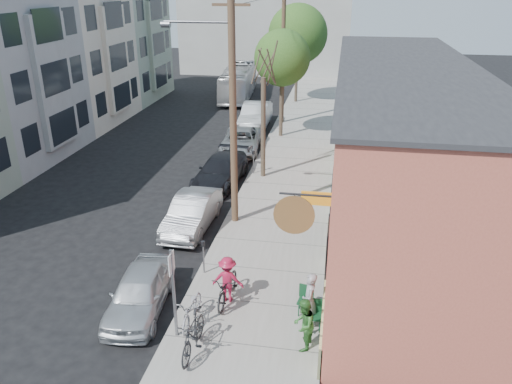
% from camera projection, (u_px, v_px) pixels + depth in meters
% --- Properties ---
extents(ground, '(120.00, 120.00, 0.00)m').
position_uv_depth(ground, '(149.00, 262.00, 18.36)').
color(ground, black).
extents(sidewalk, '(4.50, 58.00, 0.15)m').
position_uv_depth(sidewalk, '(294.00, 166.00, 27.63)').
color(sidewalk, gray).
rests_on(sidewalk, ground).
extents(cafe_building, '(6.60, 20.20, 6.61)m').
position_uv_depth(cafe_building, '(398.00, 148.00, 20.18)').
color(cafe_building, '#B55543').
rests_on(cafe_building, ground).
extents(apartment_row, '(6.30, 32.00, 9.00)m').
position_uv_depth(apartment_row, '(44.00, 68.00, 31.13)').
color(apartment_row, gray).
rests_on(apartment_row, ground).
extents(end_cap_building, '(18.00, 8.00, 12.00)m').
position_uv_depth(end_cap_building, '(267.00, 15.00, 54.37)').
color(end_cap_building, '#999A95').
rests_on(end_cap_building, ground).
extents(sign_post, '(0.07, 0.45, 2.80)m').
position_uv_depth(sign_post, '(173.00, 286.00, 13.71)').
color(sign_post, slate).
rests_on(sign_post, sidewalk).
extents(parking_meter_near, '(0.14, 0.14, 1.24)m').
position_uv_depth(parking_meter_near, '(203.00, 252.00, 17.10)').
color(parking_meter_near, slate).
rests_on(parking_meter_near, sidewalk).
extents(parking_meter_far, '(0.14, 0.14, 1.24)m').
position_uv_depth(parking_meter_far, '(253.00, 158.00, 26.02)').
color(parking_meter_far, slate).
rests_on(parking_meter_far, sidewalk).
extents(utility_pole_near, '(3.57, 0.28, 10.00)m').
position_uv_depth(utility_pole_near, '(231.00, 97.00, 19.16)').
color(utility_pole_near, '#503A28').
rests_on(utility_pole_near, sidewalk).
extents(utility_pole_far, '(1.80, 0.28, 10.00)m').
position_uv_depth(utility_pole_far, '(283.00, 47.00, 33.75)').
color(utility_pole_far, '#503A28').
rests_on(utility_pole_far, sidewalk).
extents(tree_bare, '(0.24, 0.24, 5.08)m').
position_uv_depth(tree_bare, '(263.00, 129.00, 25.02)').
color(tree_bare, '#44392C').
rests_on(tree_bare, sidewalk).
extents(tree_leafy_mid, '(3.48, 3.48, 6.72)m').
position_uv_depth(tree_leafy_mid, '(282.00, 58.00, 30.76)').
color(tree_leafy_mid, '#44392C').
rests_on(tree_leafy_mid, sidewalk).
extents(tree_leafy_far, '(4.75, 4.75, 7.78)m').
position_uv_depth(tree_leafy_far, '(298.00, 34.00, 39.74)').
color(tree_leafy_far, '#44392C').
rests_on(tree_leafy_far, sidewalk).
extents(patio_chair_a, '(0.58, 0.58, 0.88)m').
position_uv_depth(patio_chair_a, '(306.00, 301.00, 15.14)').
color(patio_chair_a, '#103A1F').
rests_on(patio_chair_a, sidewalk).
extents(patio_chair_b, '(0.53, 0.53, 0.88)m').
position_uv_depth(patio_chair_b, '(314.00, 316.00, 14.48)').
color(patio_chair_b, '#103A1F').
rests_on(patio_chair_b, sidewalk).
extents(patron_grey, '(0.48, 0.67, 1.73)m').
position_uv_depth(patron_grey, '(309.00, 300.00, 14.46)').
color(patron_grey, gray).
rests_on(patron_grey, sidewalk).
extents(patron_green, '(0.70, 0.84, 1.56)m').
position_uv_depth(patron_green, '(303.00, 325.00, 13.57)').
color(patron_green, '#2D6729').
rests_on(patron_green, sidewalk).
extents(cyclist, '(1.01, 0.59, 1.55)m').
position_uv_depth(cyclist, '(228.00, 279.00, 15.63)').
color(cyclist, maroon).
rests_on(cyclist, sidewalk).
extents(cyclist_bike, '(0.81, 2.00, 1.03)m').
position_uv_depth(cyclist_bike, '(228.00, 286.00, 15.73)').
color(cyclist_bike, black).
rests_on(cyclist_bike, sidewalk).
extents(parked_bike_a, '(0.59, 1.93, 1.15)m').
position_uv_depth(parked_bike_a, '(193.00, 335.00, 13.51)').
color(parked_bike_a, black).
rests_on(parked_bike_a, sidewalk).
extents(parked_bike_b, '(0.62, 1.78, 0.93)m').
position_uv_depth(parked_bike_b, '(192.00, 309.00, 14.74)').
color(parked_bike_b, gray).
rests_on(parked_bike_b, sidewalk).
extents(car_0, '(1.93, 4.02, 1.32)m').
position_uv_depth(car_0, '(140.00, 292.00, 15.45)').
color(car_0, silver).
rests_on(car_0, ground).
extents(car_1, '(1.62, 4.32, 1.41)m').
position_uv_depth(car_1, '(192.00, 213.00, 20.60)').
color(car_1, '#94969B').
rests_on(car_1, ground).
extents(car_2, '(2.39, 4.94, 1.39)m').
position_uv_depth(car_2, '(221.00, 171.00, 25.16)').
color(car_2, black).
rests_on(car_2, ground).
extents(car_3, '(2.54, 4.90, 1.32)m').
position_uv_depth(car_3, '(241.00, 141.00, 29.94)').
color(car_3, '#979B9E').
rests_on(car_3, ground).
extents(car_4, '(1.86, 5.10, 1.67)m').
position_uv_depth(car_4, '(256.00, 115.00, 34.79)').
color(car_4, '#A3A8AB').
rests_on(car_4, ground).
extents(bus, '(3.01, 9.76, 2.68)m').
position_uv_depth(bus, '(238.00, 82.00, 43.41)').
color(bus, silver).
rests_on(bus, ground).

